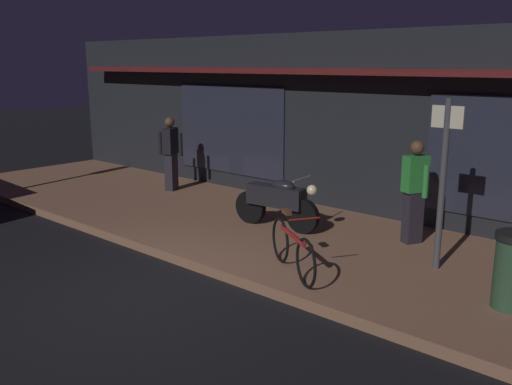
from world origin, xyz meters
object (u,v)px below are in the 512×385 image
person_photographer (171,152)px  person_bystander (414,190)px  bicycle_parked (292,249)px  sign_post (443,175)px  motorcycle (278,201)px

person_photographer → person_bystander: (5.89, 0.08, 0.00)m
bicycle_parked → sign_post: bearing=46.8°
person_photographer → sign_post: bearing=-6.6°
person_bystander → sign_post: size_ratio=0.70×
bicycle_parked → person_photographer: size_ratio=0.86×
person_photographer → sign_post: 6.76m
motorcycle → person_photographer: 3.83m
motorcycle → person_bystander: (2.15, 0.82, 0.38)m
motorcycle → bicycle_parked: size_ratio=1.19×
person_photographer → sign_post: (6.69, -0.77, 0.48)m
motorcycle → person_photographer: person_photographer is taller
person_photographer → person_bystander: bearing=0.7°
bicycle_parked → person_photographer: (-5.27, 2.29, 0.52)m
bicycle_parked → person_bystander: person_bystander is taller
person_photographer → bicycle_parked: bearing=-23.5°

